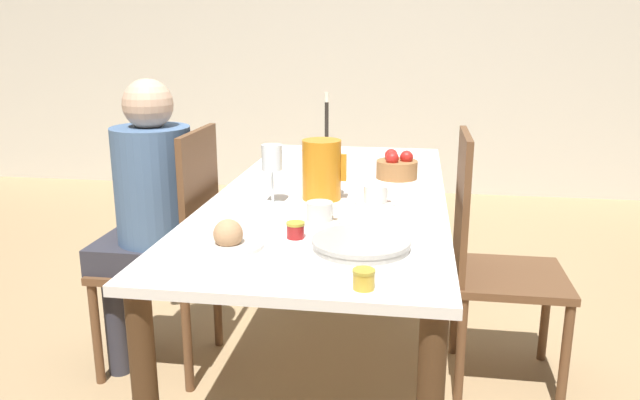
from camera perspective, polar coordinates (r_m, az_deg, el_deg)
ground_plane at (r=2.72m, az=1.00°, el=-14.54°), size 20.00×20.00×0.00m
wall_back at (r=5.35m, az=5.56°, el=14.57°), size 10.00×0.06×2.60m
dining_table at (r=2.47m, az=1.07°, el=-1.36°), size 0.88×2.02×0.74m
chair_person_side at (r=2.56m, az=-13.16°, el=-4.31°), size 0.42×0.42×0.99m
chair_opposite at (r=2.48m, az=15.28°, el=-5.05°), size 0.42×0.42×0.99m
person_seated at (r=2.53m, az=-15.53°, el=-0.27°), size 0.39×0.41×1.18m
red_pitcher at (r=2.32m, az=0.15°, el=2.81°), size 0.17×0.15×0.22m
wine_glass_water at (r=2.25m, az=-4.41°, el=3.66°), size 0.07×0.07×0.22m
teacup_near_person at (r=2.06m, az=-0.03°, el=-1.24°), size 0.15×0.15×0.07m
teacup_across at (r=2.28m, az=5.09°, el=0.35°), size 0.15×0.15×0.07m
serving_tray at (r=1.81m, az=3.78°, el=-4.02°), size 0.29×0.29×0.03m
bread_plate at (r=1.84m, az=-8.38°, el=-3.53°), size 0.21×0.21×0.09m
jam_jar_amber at (r=1.54m, az=4.02°, el=-7.13°), size 0.06×0.06×0.05m
jam_jar_red at (r=1.90m, az=-2.25°, el=-2.68°), size 0.06×0.06×0.05m
fruit_bowl at (r=2.69m, az=7.03°, el=3.00°), size 0.18×0.18×0.12m
candlestick_tall at (r=3.23m, az=0.61°, el=6.45°), size 0.06×0.06×0.31m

